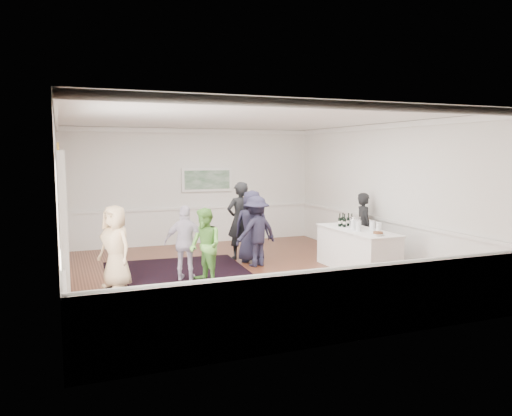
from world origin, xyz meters
name	(u,v)px	position (x,y,z in m)	size (l,w,h in m)	color
floor	(242,275)	(0.00, 0.00, 0.00)	(8.00, 8.00, 0.00)	brown
ceiling	(242,119)	(0.00, 0.00, 3.20)	(7.00, 8.00, 0.02)	white
wall_left	(58,205)	(-3.50, 0.00, 1.60)	(0.02, 8.00, 3.20)	white
wall_right	(385,193)	(3.50, 0.00, 1.60)	(0.02, 8.00, 3.20)	white
wall_back	(193,186)	(0.00, 4.00, 1.60)	(7.00, 0.02, 3.20)	white
wall_front	(347,224)	(0.00, -4.00, 1.60)	(7.00, 0.02, 3.20)	white
wainscoting	(242,251)	(0.00, 0.00, 0.50)	(7.00, 8.00, 1.00)	white
mirror	(60,189)	(-3.45, 1.30, 1.80)	(0.05, 1.25, 1.85)	gold
doorway	(62,230)	(-3.45, -1.90, 1.42)	(0.10, 1.78, 2.56)	white
landscape_painting	(207,180)	(0.40, 3.95, 1.78)	(1.44, 0.06, 0.66)	white
area_rug	(181,278)	(-1.24, 0.20, 0.01)	(2.96, 3.88, 0.02)	black
serving_table	(357,250)	(2.46, -0.51, 0.45)	(0.84, 2.21, 0.89)	white
bartender	(364,226)	(3.20, 0.36, 0.80)	(0.58, 0.38, 1.60)	black
guest_tan	(115,247)	(-2.53, -0.02, 0.78)	(0.76, 0.50, 1.56)	tan
guest_green	(205,246)	(-0.87, -0.31, 0.73)	(0.71, 0.56, 1.47)	#61A642
guest_lilac	(186,243)	(-1.17, 0.02, 0.75)	(0.88, 0.37, 1.50)	#BAADC2
guest_dark_a	(256,231)	(0.59, 0.68, 0.79)	(1.02, 0.58, 1.57)	#232238
guest_dark_b	(240,221)	(0.51, 1.55, 0.92)	(0.67, 0.44, 1.85)	black
guest_navy	(252,226)	(0.65, 1.10, 0.84)	(0.82, 0.53, 1.68)	#232238
wine_bottles	(345,219)	(2.45, -0.02, 1.05)	(0.31, 0.28, 0.31)	black
juice_pitchers	(366,226)	(2.46, -0.79, 1.01)	(0.42, 0.65, 0.24)	#66B741
ice_bucket	(355,223)	(2.50, -0.33, 1.01)	(0.26, 0.26, 0.24)	silver
nut_bowl	(378,234)	(2.38, -1.35, 0.93)	(0.23, 0.23, 0.08)	white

